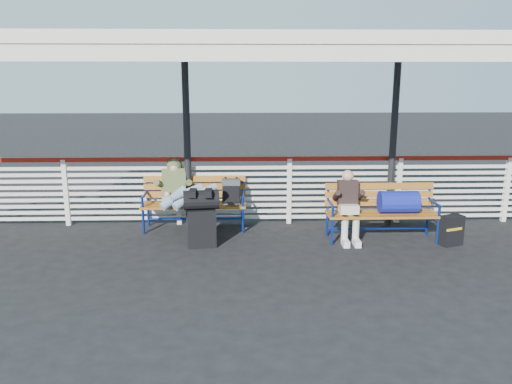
{
  "coord_description": "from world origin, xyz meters",
  "views": [
    {
      "loc": [
        -0.87,
        -6.87,
        2.64
      ],
      "look_at": [
        -0.63,
        1.0,
        0.8
      ],
      "focal_mm": 35.0,
      "sensor_mm": 36.0,
      "label": 1
    }
  ],
  "objects_px": {
    "luggage_stack": "(202,216)",
    "traveler_man": "(183,192)",
    "bench_left": "(204,196)",
    "bench_right": "(391,204)",
    "companion_person": "(349,205)",
    "suitcase_side": "(451,230)"
  },
  "relations": [
    {
      "from": "luggage_stack",
      "to": "bench_right",
      "type": "xyz_separation_m",
      "value": [
        3.05,
        0.23,
        0.11
      ]
    },
    {
      "from": "luggage_stack",
      "to": "bench_left",
      "type": "relative_size",
      "value": 0.51
    },
    {
      "from": "bench_left",
      "to": "bench_right",
      "type": "bearing_deg",
      "value": -13.21
    },
    {
      "from": "luggage_stack",
      "to": "bench_right",
      "type": "distance_m",
      "value": 3.07
    },
    {
      "from": "luggage_stack",
      "to": "suitcase_side",
      "type": "relative_size",
      "value": 1.87
    },
    {
      "from": "bench_left",
      "to": "companion_person",
      "type": "distance_m",
      "value": 2.5
    },
    {
      "from": "bench_right",
      "to": "traveler_man",
      "type": "distance_m",
      "value": 3.43
    },
    {
      "from": "companion_person",
      "to": "bench_right",
      "type": "bearing_deg",
      "value": 0.16
    },
    {
      "from": "traveler_man",
      "to": "bench_right",
      "type": "bearing_deg",
      "value": -6.51
    },
    {
      "from": "luggage_stack",
      "to": "companion_person",
      "type": "bearing_deg",
      "value": -1.41
    },
    {
      "from": "companion_person",
      "to": "suitcase_side",
      "type": "bearing_deg",
      "value": -10.54
    },
    {
      "from": "suitcase_side",
      "to": "bench_left",
      "type": "bearing_deg",
      "value": 145.07
    },
    {
      "from": "luggage_stack",
      "to": "traveler_man",
      "type": "height_order",
      "value": "traveler_man"
    },
    {
      "from": "bench_right",
      "to": "companion_person",
      "type": "distance_m",
      "value": 0.69
    },
    {
      "from": "traveler_man",
      "to": "bench_left",
      "type": "bearing_deg",
      "value": 45.34
    },
    {
      "from": "bench_left",
      "to": "companion_person",
      "type": "xyz_separation_m",
      "value": [
        2.39,
        -0.72,
        0.01
      ]
    },
    {
      "from": "companion_person",
      "to": "suitcase_side",
      "type": "distance_m",
      "value": 1.67
    },
    {
      "from": "bench_left",
      "to": "traveler_man",
      "type": "bearing_deg",
      "value": -134.66
    },
    {
      "from": "traveler_man",
      "to": "companion_person",
      "type": "bearing_deg",
      "value": -8.17
    },
    {
      "from": "companion_person",
      "to": "suitcase_side",
      "type": "relative_size",
      "value": 2.35
    },
    {
      "from": "traveler_man",
      "to": "companion_person",
      "type": "distance_m",
      "value": 2.75
    },
    {
      "from": "luggage_stack",
      "to": "companion_person",
      "type": "xyz_separation_m",
      "value": [
        2.37,
        0.23,
        0.1
      ]
    }
  ]
}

